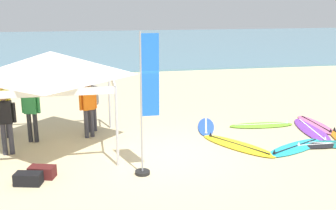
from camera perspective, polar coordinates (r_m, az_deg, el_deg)
The scene contains 18 objects.
ground_plane at distance 10.97m, azimuth -0.16°, elevation -6.96°, with size 80.00×80.00×0.00m, color beige.
sea at distance 41.53m, azimuth -8.69°, elevation 8.78°, with size 80.00×36.00×0.10m, color #568499.
canopy_tent at distance 11.21m, azimuth -16.38°, elevation 5.57°, with size 3.31×3.31×2.75m.
surfboard_lime at distance 13.69m, azimuth 13.26°, elevation -2.81°, with size 2.21×0.73×0.19m.
surfboard_yellow at distance 11.64m, azimuth 9.92°, elevation -5.71°, with size 1.90×2.48×0.19m.
surfboard_blue at distance 13.24m, azimuth 5.46°, elevation -3.07°, with size 1.07×2.04×0.19m.
surfboard_cyan at distance 11.88m, azimuth 17.79°, elevation -5.79°, with size 2.35×1.57×0.19m.
surfboard_pink at distance 14.27m, azimuth 20.41°, elevation -2.65°, with size 0.65×2.20×0.19m.
surfboard_purple at distance 13.62m, azimuth 19.87°, elevation -3.39°, with size 1.11×2.63×0.19m.
surfboard_black at distance 12.34m, azimuth 21.32°, elevation -5.35°, with size 1.89×0.56×0.19m.
person_black at distance 11.46m, azimuth -22.25°, elevation -1.92°, with size 0.55×0.24×1.71m.
person_orange at distance 12.22m, azimuth -11.37°, elevation -0.14°, with size 0.52×0.33×1.71m.
person_green at distance 12.24m, azimuth -19.02°, elevation -0.63°, with size 0.54×0.30×1.71m.
person_yellow at distance 12.95m, azimuth -22.53°, elevation -0.15°, with size 0.50×0.36×1.71m.
person_grey at distance 12.75m, azimuth -10.91°, elevation 0.49°, with size 0.47×0.38×1.71m.
banner_flag at distance 9.23m, azimuth -3.13°, elevation -0.84°, with size 0.60×0.36×3.40m.
gear_bag_near_tent at distance 9.68m, azimuth -19.38°, elevation -9.94°, with size 0.60×0.32×0.28m, color black.
gear_bag_by_pole at distance 9.94m, azimuth -17.58°, elevation -9.13°, with size 0.60×0.32×0.28m, color #4C1919.
Camera 1 is at (-1.99, -10.02, 4.00)m, focal length 42.54 mm.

